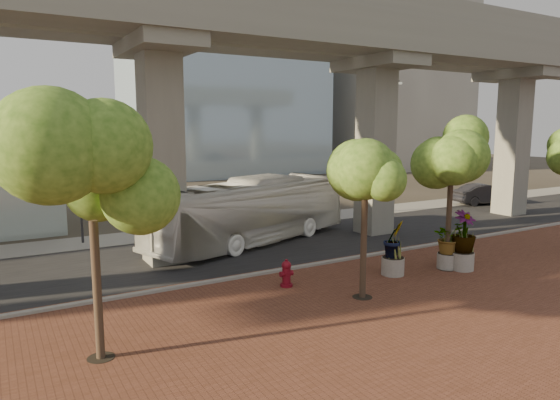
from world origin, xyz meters
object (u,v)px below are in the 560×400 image
transit_bus (251,212)px  fire_hydrant (286,273)px  parked_car (485,195)px  planter_front (448,240)px

transit_bus → fire_hydrant: (-2.03, -6.90, -1.11)m
transit_bus → parked_car: size_ratio=2.53×
transit_bus → planter_front: transit_bus is taller
parked_car → fire_hydrant: size_ratio=4.57×
transit_bus → planter_front: bearing=-167.0°
parked_car → planter_front: planter_front is taller
fire_hydrant → planter_front: 7.23m
planter_front → parked_car: bearing=33.4°
parked_car → fire_hydrant: (-23.30, -9.34, -0.22)m
parked_car → planter_front: (-16.24, -10.69, 0.50)m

